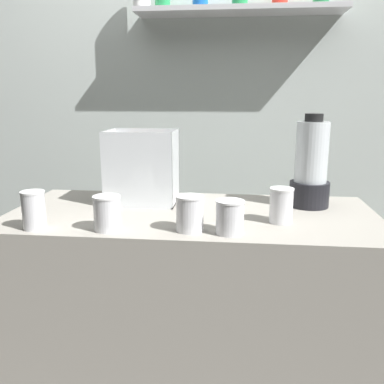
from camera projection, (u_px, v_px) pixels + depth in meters
The scene contains 9 objects.
counter at pixel (192, 319), 1.70m from camera, with size 1.40×0.64×0.90m, color #9E998E.
back_wall_unit at pixel (208, 108), 2.26m from camera, with size 2.60×0.24×2.50m.
carrot_display_bin at pixel (141, 180), 1.73m from camera, with size 0.28×0.20×0.30m.
blender_pitcher at pixel (311, 168), 1.66m from camera, with size 0.16×0.16×0.37m.
juice_cup_pomegranate_far_left at pixel (34, 211), 1.39m from camera, with size 0.08×0.08×0.13m.
juice_cup_orange_left at pixel (107, 215), 1.38m from camera, with size 0.09×0.09×0.12m.
juice_cup_pomegranate_middle at pixel (190, 215), 1.37m from camera, with size 0.09×0.09×0.12m.
juice_cup_beet_right at pixel (230, 219), 1.35m from camera, with size 0.09×0.09×0.11m.
juice_cup_beet_far_right at pixel (281, 208), 1.46m from camera, with size 0.08×0.08×0.12m.
Camera 1 is at (0.17, -1.53, 1.34)m, focal length 39.15 mm.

